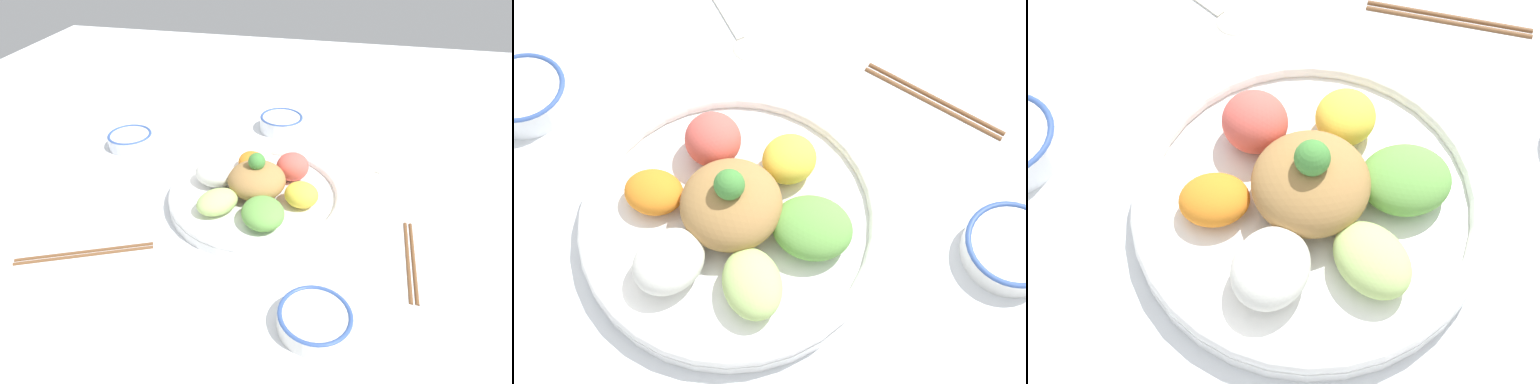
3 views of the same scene
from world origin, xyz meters
TOP-DOWN VIEW (x-y plane):
  - ground_plane at (0.00, 0.00)m, footprint 2.40×2.40m
  - salad_platter at (-0.01, 0.02)m, footprint 0.37×0.37m
  - rice_bowl_blue at (-0.30, -0.14)m, footprint 0.11×0.11m
  - sauce_bowl_dark at (0.33, 0.02)m, footprint 0.12×0.12m
  - chopsticks_pair_far at (-0.12, -0.29)m, footprint 0.21×0.02m
  - serving_spoon_main at (0.16, -0.24)m, footprint 0.13×0.09m

SIDE VIEW (x-z plane):
  - ground_plane at x=0.00m, z-range 0.00..0.00m
  - serving_spoon_main at x=0.16m, z-range 0.00..0.01m
  - chopsticks_pair_far at x=-0.12m, z-range 0.00..0.01m
  - rice_bowl_blue at x=-0.30m, z-range 0.00..0.03m
  - sauce_bowl_dark at x=0.33m, z-range 0.00..0.04m
  - salad_platter at x=-0.01m, z-range -0.03..0.09m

